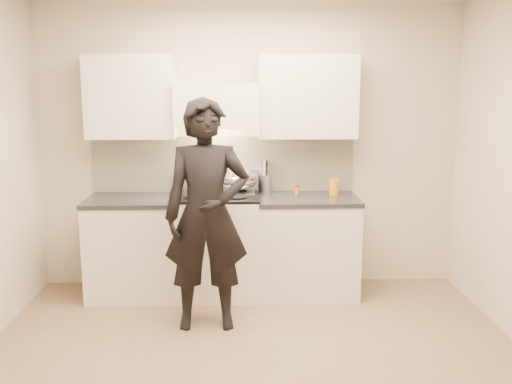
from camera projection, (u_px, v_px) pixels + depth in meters
ground_plane at (255, 365)px, 4.00m from camera, size 4.00×4.00×0.00m
room_shell at (245, 133)px, 4.06m from camera, size 4.04×3.54×2.70m
stove at (218, 244)px, 5.30m from camera, size 0.76×0.65×0.96m
counter_right at (307, 245)px, 5.33m from camera, size 0.92×0.67×0.92m
counter_left at (134, 246)px, 5.28m from camera, size 0.82×0.67×0.92m
wok at (239, 181)px, 5.33m from camera, size 0.34×0.41×0.27m
stock_pot at (200, 186)px, 5.04m from camera, size 0.37×0.36×0.18m
utensil_crock at (265, 182)px, 5.45m from camera, size 0.12×0.12×0.31m
spice_jar at (297, 189)px, 5.35m from camera, size 0.04×0.04×0.09m
oil_glass at (334, 187)px, 5.31m from camera, size 0.09×0.09×0.15m
person at (207, 215)px, 4.50m from camera, size 0.69×0.47×1.84m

